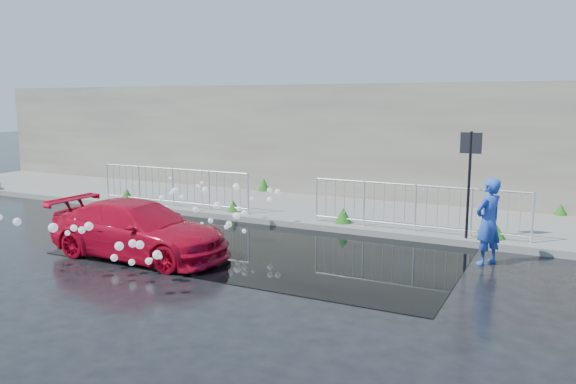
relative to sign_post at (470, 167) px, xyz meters
The scene contains 12 objects.
ground 5.50m from the sign_post, 143.57° to the right, with size 90.00×90.00×0.00m, color black.
pavement 4.90m from the sign_post, 155.66° to the left, with size 30.00×4.00×0.15m, color slate.
curb 4.51m from the sign_post, behind, with size 30.00×0.25×0.16m, color slate.
retaining_wall 5.87m from the sign_post, 135.69° to the left, with size 30.00×0.60×3.50m, color #645C54.
puddle 4.59m from the sign_post, 150.42° to the right, with size 8.00×5.00×0.01m, color black.
sign_post is the anchor object (origin of this frame).
railing_left 8.26m from the sign_post, behind, with size 5.05×0.05×1.10m.
railing_right 1.57m from the sign_post, 168.23° to the left, with size 5.05×0.05×1.10m.
weeds 5.10m from the sign_post, 162.47° to the left, with size 12.17×3.93×0.43m.
water_spray 6.37m from the sign_post, 151.45° to the right, with size 3.54×5.55×1.07m.
red_car 7.09m from the sign_post, 145.88° to the right, with size 1.59×3.90×1.13m, color #BB0721.
person 1.68m from the sign_post, 65.47° to the right, with size 0.62×0.41×1.69m, color blue.
Camera 1 is at (6.09, -9.36, 3.15)m, focal length 35.00 mm.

